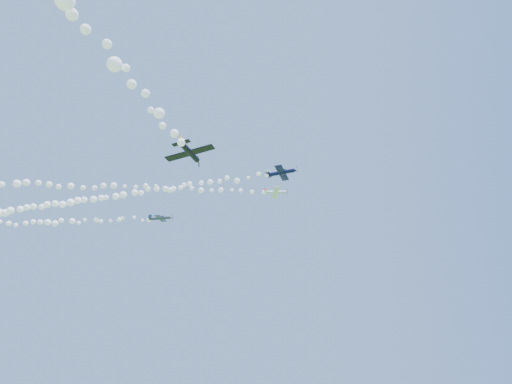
# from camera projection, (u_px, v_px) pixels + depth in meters

# --- Properties ---
(plane_white) EXTENTS (6.18, 6.55, 1.65)m
(plane_white) POSITION_uv_depth(u_px,v_px,m) (276.00, 192.00, 104.20)
(plane_white) COLOR white
(smoke_trail_white) EXTENTS (78.58, 20.34, 2.68)m
(smoke_trail_white) POSITION_uv_depth(u_px,v_px,m) (98.00, 186.00, 100.58)
(smoke_trail_white) COLOR white
(plane_navy) EXTENTS (7.68, 8.12, 2.05)m
(plane_navy) POSITION_uv_depth(u_px,v_px,m) (282.00, 173.00, 98.48)
(plane_navy) COLOR #0C0E36
(smoke_trail_navy) EXTENTS (79.48, 13.85, 2.99)m
(smoke_trail_navy) POSITION_uv_depth(u_px,v_px,m) (120.00, 195.00, 109.14)
(smoke_trail_navy) COLOR white
(plane_grey) EXTENTS (6.44, 6.70, 1.71)m
(plane_grey) POSITION_uv_depth(u_px,v_px,m) (161.00, 218.00, 107.54)
(plane_grey) COLOR #333A4A
(smoke_trail_grey) EXTENTS (71.03, 7.23, 2.96)m
(smoke_trail_grey) POSITION_uv_depth(u_px,v_px,m) (17.00, 223.00, 109.74)
(smoke_trail_grey) COLOR white
(plane_black) EXTENTS (6.81, 6.48, 1.78)m
(plane_black) POSITION_uv_depth(u_px,v_px,m) (190.00, 152.00, 56.82)
(plane_black) COLOR black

